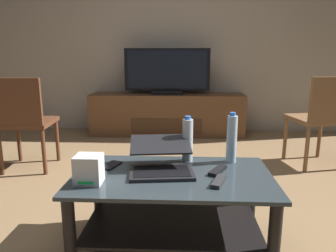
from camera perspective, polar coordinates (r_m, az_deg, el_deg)
name	(u,v)px	position (r m, az deg, el deg)	size (l,w,h in m)	color
ground_plane	(162,218)	(2.19, -1.13, -16.08)	(7.68, 7.68, 0.00)	olive
back_wall	(174,27)	(4.50, 1.11, 17.16)	(6.40, 0.12, 2.80)	#B2A38C
coffee_table	(172,198)	(1.78, 0.79, -12.74)	(1.05, 0.61, 0.43)	#2D383D
media_cabinet	(167,114)	(4.24, -0.15, 2.09)	(1.99, 0.45, 0.54)	brown
television	(167,72)	(4.15, -0.17, 9.49)	(1.09, 0.20, 0.58)	black
dining_chair	(322,116)	(3.28, 25.62, 1.65)	(0.52, 0.52, 0.86)	brown
side_chair	(24,119)	(3.14, -24.18, 1.22)	(0.47, 0.47, 0.86)	#59331E
laptop	(161,161)	(1.75, -1.22, -6.18)	(0.38, 0.40, 0.16)	black
router_box	(89,169)	(1.63, -13.89, -7.48)	(0.13, 0.12, 0.14)	white
water_bottle_near	(232,139)	(1.91, 11.25, -2.23)	(0.06, 0.06, 0.30)	silver
water_bottle_far	(188,140)	(1.90, 3.49, -2.48)	(0.06, 0.06, 0.27)	silver
cell_phone	(111,165)	(1.87, -10.07, -6.88)	(0.07, 0.14, 0.01)	black
tv_remote	(219,181)	(1.63, 9.01, -9.67)	(0.04, 0.16, 0.02)	#2D2D30
soundbar_remote	(218,170)	(1.77, 8.84, -7.80)	(0.04, 0.16, 0.02)	black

